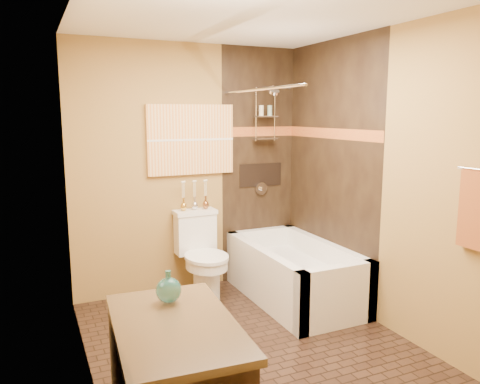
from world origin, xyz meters
TOP-DOWN VIEW (x-y plane):
  - floor at (0.00, 0.00)m, footprint 3.00×3.00m
  - wall_left at (-1.20, 0.00)m, footprint 0.02×3.00m
  - wall_right at (1.20, 0.00)m, footprint 0.02×3.00m
  - wall_back at (0.00, 1.50)m, footprint 2.40×0.02m
  - wall_front at (0.00, -1.50)m, footprint 2.40×0.02m
  - ceiling at (0.00, 0.00)m, footprint 3.00×3.00m
  - alcove_tile_back at (0.78, 1.49)m, footprint 0.85×0.01m
  - alcove_tile_right at (1.19, 0.75)m, footprint 0.01×1.50m
  - mosaic_band_back at (0.78, 1.48)m, footprint 0.85×0.01m
  - mosaic_band_right at (1.18, 0.75)m, footprint 0.01×1.50m
  - alcove_niche at (0.80, 1.48)m, footprint 0.50×0.01m
  - shower_fixtures at (0.80, 1.38)m, footprint 0.24×0.33m
  - curtain_rod at (0.40, 0.75)m, footprint 0.03×1.55m
  - towel_rust at (1.16, -0.92)m, footprint 0.05×0.22m
  - sunset_painting at (0.01, 1.48)m, footprint 0.90×0.04m
  - vanity_mirror at (-1.19, -0.98)m, footprint 0.01×1.00m
  - bathtub at (0.80, 0.75)m, footprint 0.80×1.50m
  - toilet at (0.01, 1.20)m, footprint 0.43×0.63m
  - teal_bottle at (-0.87, -0.73)m, footprint 0.18×0.18m
  - bud_vases at (0.01, 1.39)m, footprint 0.30×0.06m

SIDE VIEW (x-z plane):
  - floor at x=0.00m, z-range 0.00..0.00m
  - bathtub at x=0.80m, z-range -0.05..0.50m
  - toilet at x=0.01m, z-range 0.00..0.85m
  - teal_bottle at x=-0.87m, z-range 0.80..1.02m
  - bud_vases at x=0.01m, z-range 0.86..1.15m
  - alcove_niche at x=0.80m, z-range 1.02..1.27m
  - towel_rust at x=1.16m, z-range 0.92..1.44m
  - wall_left at x=-1.20m, z-range 0.00..2.50m
  - wall_right at x=1.20m, z-range 0.00..2.50m
  - wall_back at x=0.00m, z-range 0.00..2.50m
  - wall_front at x=0.00m, z-range 0.00..2.50m
  - alcove_tile_back at x=0.78m, z-range 0.00..2.50m
  - alcove_tile_right at x=1.19m, z-range 0.00..2.50m
  - vanity_mirror at x=-1.19m, z-range 1.05..1.95m
  - sunset_painting at x=0.01m, z-range 1.20..1.90m
  - mosaic_band_back at x=0.78m, z-range 1.57..1.67m
  - mosaic_band_right at x=1.18m, z-range 1.57..1.67m
  - shower_fixtures at x=0.80m, z-range 1.08..2.25m
  - curtain_rod at x=0.40m, z-range 2.01..2.03m
  - ceiling at x=0.00m, z-range 2.50..2.50m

